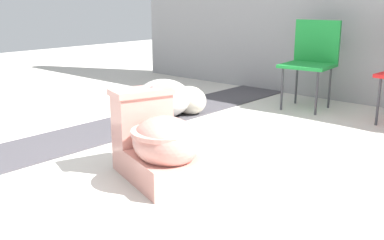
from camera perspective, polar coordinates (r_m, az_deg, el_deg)
ground_plane at (r=2.67m, az=-1.58°, el=-7.52°), size 14.00×14.00×0.00m
gravel_strip at (r=3.78m, az=-8.98°, el=-0.76°), size 0.56×8.00×0.01m
toilet at (r=2.60m, az=-4.35°, el=-3.00°), size 0.71×0.55×0.52m
folding_chair_left at (r=4.48m, az=15.01°, el=8.00°), size 0.48×0.48×0.83m
boulder_near at (r=4.11m, az=-0.27°, el=2.51°), size 0.37×0.32×0.26m
boulder_far at (r=4.03m, az=-3.64°, el=2.78°), size 0.59×0.58×0.34m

